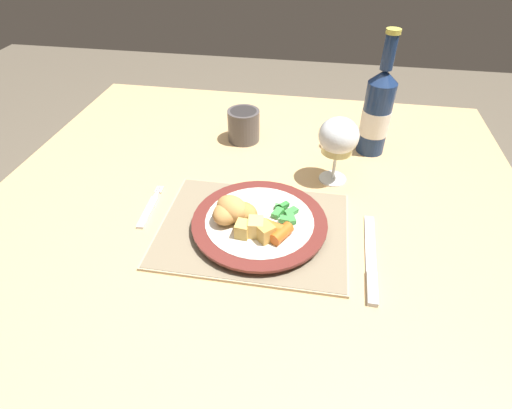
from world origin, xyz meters
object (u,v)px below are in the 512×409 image
at_px(wine_glass, 338,139).
at_px(bottle, 377,112).
at_px(dinner_plate, 259,223).
at_px(drinking_cup, 244,125).
at_px(dining_table, 257,227).
at_px(table_knife, 371,264).
at_px(fork, 149,209).

relative_size(wine_glass, bottle, 0.52).
relative_size(dinner_plate, drinking_cup, 3.17).
bearing_deg(dining_table, table_knife, -35.15).
bearing_deg(dinner_plate, wine_glass, 55.07).
relative_size(dinner_plate, table_knife, 1.17).
bearing_deg(table_knife, fork, 169.71).
relative_size(dinner_plate, bottle, 0.89).
relative_size(dining_table, fork, 8.38).
bearing_deg(dining_table, wine_glass, 29.53).
xyz_separation_m(fork, drinking_cup, (0.14, 0.32, 0.04)).
bearing_deg(drinking_cup, fork, -113.27).
xyz_separation_m(dinner_plate, bottle, (0.22, 0.34, 0.09)).
distance_m(dinner_plate, wine_glass, 0.25).
xyz_separation_m(fork, bottle, (0.46, 0.31, 0.10)).
distance_m(dining_table, table_knife, 0.30).
xyz_separation_m(fork, wine_glass, (0.37, 0.17, 0.10)).
xyz_separation_m(table_knife, bottle, (0.02, 0.39, 0.10)).
bearing_deg(dinner_plate, drinking_cup, 105.85).
bearing_deg(dinner_plate, bottle, 56.37).
distance_m(fork, table_knife, 0.45).
height_order(dinner_plate, fork, dinner_plate).
height_order(dining_table, dinner_plate, dinner_plate).
distance_m(wine_glass, bottle, 0.17).
distance_m(fork, wine_glass, 0.42).
distance_m(dining_table, wine_glass, 0.27).
height_order(dining_table, table_knife, table_knife).
height_order(dining_table, fork, fork).
relative_size(fork, wine_glass, 0.91).
xyz_separation_m(dining_table, fork, (-0.21, -0.08, 0.09)).
distance_m(dining_table, drinking_cup, 0.28).
distance_m(dinner_plate, drinking_cup, 0.35).
bearing_deg(table_knife, dining_table, 144.85).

